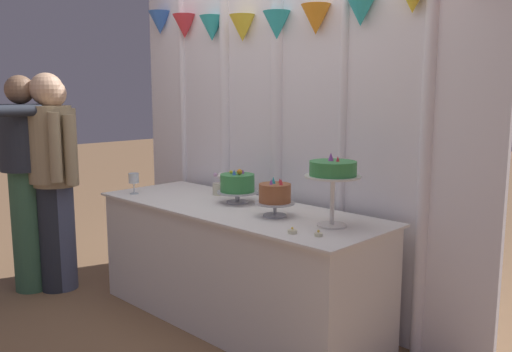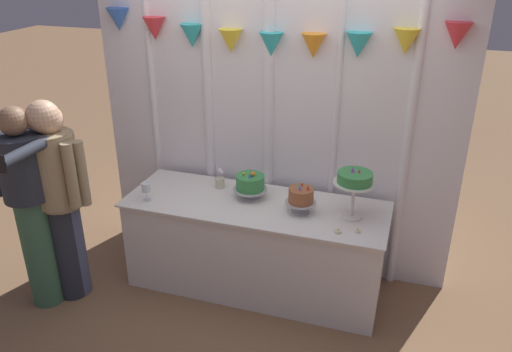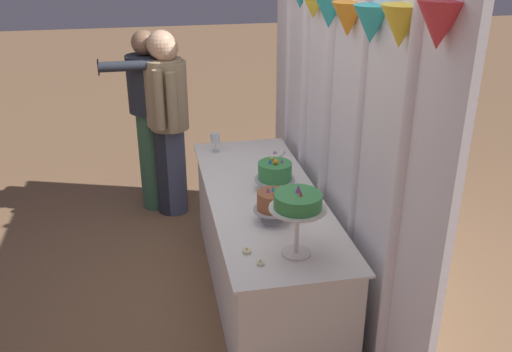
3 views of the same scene
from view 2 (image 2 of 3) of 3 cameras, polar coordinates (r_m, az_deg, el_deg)
ground_plane at (r=4.38m, az=-0.50°, el=-12.72°), size 24.00×24.00×0.00m
draped_curtain at (r=4.22m, az=1.78°, el=6.21°), size 3.04×0.19×2.43m
cake_table at (r=4.24m, az=-0.08°, el=-7.74°), size 2.09×0.74×0.78m
cake_display_leftmost at (r=4.08m, az=-0.65°, el=-0.82°), size 0.28×0.28×0.23m
cake_display_center at (r=3.87m, az=5.04°, el=-2.33°), size 0.24×0.24×0.24m
cake_display_rightmost at (r=3.79m, az=10.96°, el=-0.52°), size 0.31×0.31×0.41m
wine_glass at (r=4.14m, az=-12.20°, el=-1.30°), size 0.07×0.07×0.15m
flower_vase at (r=4.29m, az=-4.06°, el=-0.48°), size 0.08×0.10×0.16m
tealight_far_left at (r=3.69m, az=9.12°, el=-6.14°), size 0.05×0.05×0.03m
tealight_near_left at (r=3.72m, az=11.29°, el=-6.05°), size 0.04×0.04×0.03m
guest_man_dark_suit at (r=4.19m, az=-20.95°, el=-2.15°), size 0.50×0.36×1.61m
guest_man_pink_jacket at (r=4.17m, az=-21.34°, el=-1.95°), size 0.49×0.41×1.65m
guest_girl_blue_dress at (r=4.16m, az=-23.99°, el=-2.66°), size 0.49×0.59×1.63m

